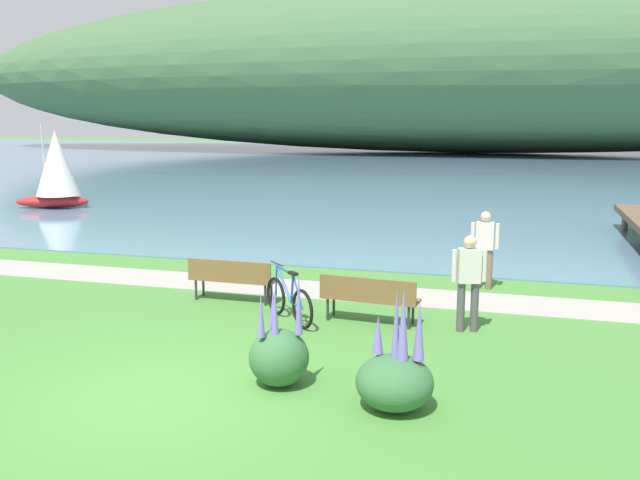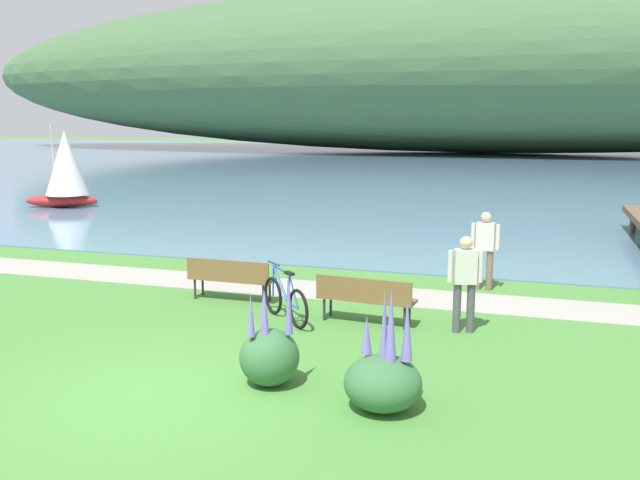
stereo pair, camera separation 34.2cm
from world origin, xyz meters
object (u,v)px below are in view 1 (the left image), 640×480
at_px(person_at_shoreline, 485,245).
at_px(park_bench_further_along, 369,296).
at_px(park_bench_near_camera, 232,276).
at_px(person_on_the_grass, 469,277).
at_px(bicycle_leaning_near_bench, 289,300).
at_px(sailboat_nearest_to_shore, 56,168).

bearing_deg(person_at_shoreline, park_bench_further_along, -120.36).
height_order(park_bench_near_camera, person_on_the_grass, person_on_the_grass).
height_order(bicycle_leaning_near_bench, person_at_shoreline, person_at_shoreline).
xyz_separation_m(person_on_the_grass, sailboat_nearest_to_shore, (-17.33, 11.92, 0.68)).
bearing_deg(park_bench_further_along, person_at_shoreline, 59.64).
distance_m(park_bench_further_along, person_on_the_grass, 1.82).
distance_m(bicycle_leaning_near_bench, sailboat_nearest_to_shore, 18.72).
height_order(park_bench_near_camera, park_bench_further_along, same).
height_order(bicycle_leaning_near_bench, sailboat_nearest_to_shore, sailboat_nearest_to_shore).
relative_size(park_bench_further_along, bicycle_leaning_near_bench, 1.38).
bearing_deg(person_at_shoreline, sailboat_nearest_to_shore, 153.36).
relative_size(park_bench_further_along, person_on_the_grass, 1.07).
distance_m(park_bench_further_along, bicycle_leaning_near_bench, 1.48).
bearing_deg(park_bench_near_camera, person_on_the_grass, -8.10).
height_order(person_at_shoreline, sailboat_nearest_to_shore, sailboat_nearest_to_shore).
xyz_separation_m(park_bench_near_camera, park_bench_further_along, (3.00, -0.70, 0.00)).
height_order(park_bench_near_camera, person_at_shoreline, person_at_shoreline).
bearing_deg(sailboat_nearest_to_shore, bicycle_leaning_near_bench, -40.88).
xyz_separation_m(park_bench_further_along, bicycle_leaning_near_bench, (-1.45, -0.28, -0.12)).
bearing_deg(sailboat_nearest_to_shore, person_on_the_grass, -34.53).
xyz_separation_m(person_at_shoreline, person_on_the_grass, (-0.11, -3.18, 0.00)).
xyz_separation_m(park_bench_near_camera, sailboat_nearest_to_shore, (-12.57, 11.25, 1.14)).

